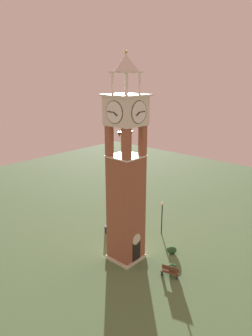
{
  "coord_description": "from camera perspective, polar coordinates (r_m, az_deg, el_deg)",
  "views": [
    {
      "loc": [
        -20.24,
        -18.26,
        17.42
      ],
      "look_at": [
        0.0,
        0.0,
        9.27
      ],
      "focal_mm": 33.69,
      "sensor_mm": 36.0,
      "label": 1
    }
  ],
  "objects": [
    {
      "name": "ground",
      "position": [
        32.35,
        -0.0,
        -15.94
      ],
      "size": [
        80.0,
        80.0,
        0.0
      ],
      "primitive_type": "plane",
      "color": "#517547"
    },
    {
      "name": "clock_tower",
      "position": [
        28.81,
        0.0,
        -2.25
      ],
      "size": [
        3.25,
        3.25,
        19.25
      ],
      "color": "#93543D",
      "rests_on": "ground"
    },
    {
      "name": "park_bench",
      "position": [
        29.88,
        7.93,
        -18.07
      ],
      "size": [
        0.84,
        1.66,
        0.95
      ],
      "color": "brown",
      "rests_on": "ground"
    },
    {
      "name": "lamp_post",
      "position": [
        35.67,
        6.54,
        -7.88
      ],
      "size": [
        0.36,
        0.36,
        3.87
      ],
      "color": "black",
      "rests_on": "ground"
    },
    {
      "name": "trash_bin",
      "position": [
        36.72,
        -3.5,
        -11.01
      ],
      "size": [
        0.52,
        0.52,
        0.8
      ],
      "primitive_type": "cylinder",
      "color": "#2D2D33",
      "rests_on": "ground"
    },
    {
      "name": "shrub_near_entry",
      "position": [
        30.55,
        8.33,
        -17.46
      ],
      "size": [
        0.96,
        0.96,
        0.76
      ],
      "primitive_type": "ellipsoid",
      "color": "#234C28",
      "rests_on": "ground"
    },
    {
      "name": "shrub_left_of_tower",
      "position": [
        33.3,
        8.26,
        -14.43
      ],
      "size": [
        0.99,
        0.99,
        0.66
      ],
      "primitive_type": "ellipsoid",
      "color": "#234C28",
      "rests_on": "ground"
    }
  ]
}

